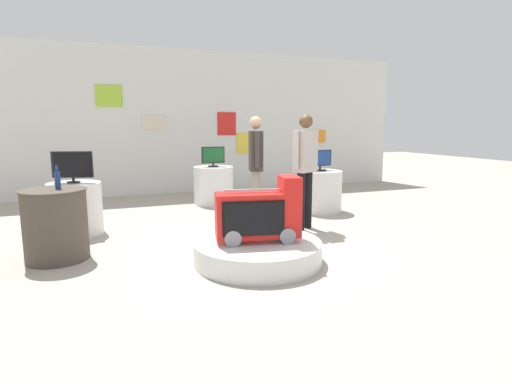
{
  "coord_description": "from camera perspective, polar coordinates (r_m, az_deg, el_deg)",
  "views": [
    {
      "loc": [
        -1.89,
        -4.78,
        1.56
      ],
      "look_at": [
        -0.21,
        -0.28,
        0.77
      ],
      "focal_mm": 28.31,
      "sensor_mm": 36.0,
      "label": 1
    }
  ],
  "objects": [
    {
      "name": "tv_on_right_rear",
      "position": [
        6.3,
        -24.5,
        3.39
      ],
      "size": [
        0.56,
        0.2,
        0.45
      ],
      "color": "black",
      "rests_on": "display_pedestal_right_rear"
    },
    {
      "name": "main_display_pedestal",
      "position": [
        4.71,
        0.22,
        -8.39
      ],
      "size": [
        1.47,
        1.47,
        0.25
      ],
      "primitive_type": "cylinder",
      "color": "silver",
      "rests_on": "ground"
    },
    {
      "name": "ground_plane",
      "position": [
        5.38,
        1.03,
        -7.51
      ],
      "size": [
        30.0,
        30.0,
        0.0
      ],
      "primitive_type": "plane",
      "color": "#A8A091"
    },
    {
      "name": "back_wall_display",
      "position": [
        9.64,
        -9.34,
        9.68
      ],
      "size": [
        10.93,
        0.13,
        3.27
      ],
      "color": "silver",
      "rests_on": "ground"
    },
    {
      "name": "shopper_browsing_near_truck",
      "position": [
        6.06,
        6.96,
        4.1
      ],
      "size": [
        0.5,
        0.36,
        1.72
      ],
      "color": "black",
      "rests_on": "ground"
    },
    {
      "name": "tv_on_center_rear",
      "position": [
        7.4,
        9.07,
        4.5
      ],
      "size": [
        0.48,
        0.24,
        0.37
      ],
      "color": "black",
      "rests_on": "display_pedestal_center_rear"
    },
    {
      "name": "bottle_on_side_table",
      "position": [
        5.17,
        -26.23,
        1.58
      ],
      "size": [
        0.06,
        0.06,
        0.27
      ],
      "color": "navy",
      "rests_on": "side_table_round"
    },
    {
      "name": "novelty_firetruck_tv",
      "position": [
        4.59,
        0.48,
        -3.31
      ],
      "size": [
        1.0,
        0.54,
        0.74
      ],
      "color": "gray",
      "rests_on": "main_display_pedestal"
    },
    {
      "name": "side_table_round",
      "position": [
        5.26,
        -26.45,
        -4.08
      ],
      "size": [
        0.73,
        0.73,
        0.84
      ],
      "color": "#4C4238",
      "rests_on": "ground"
    },
    {
      "name": "display_pedestal_right_rear",
      "position": [
        6.39,
        -24.14,
        -2.14
      ],
      "size": [
        0.74,
        0.74,
        0.75
      ],
      "primitive_type": "cylinder",
      "color": "silver",
      "rests_on": "ground"
    },
    {
      "name": "display_pedestal_left_rear",
      "position": [
        8.15,
        -6.01,
        0.96
      ],
      "size": [
        0.79,
        0.79,
        0.75
      ],
      "primitive_type": "cylinder",
      "color": "silver",
      "rests_on": "ground"
    },
    {
      "name": "display_pedestal_center_rear",
      "position": [
        7.48,
        8.95,
        0.13
      ],
      "size": [
        0.81,
        0.81,
        0.75
      ],
      "primitive_type": "cylinder",
      "color": "silver",
      "rests_on": "ground"
    },
    {
      "name": "tv_on_left_rear",
      "position": [
        8.09,
        -6.07,
        5.04
      ],
      "size": [
        0.47,
        0.21,
        0.4
      ],
      "color": "black",
      "rests_on": "display_pedestal_left_rear"
    },
    {
      "name": "shopper_browsing_rear",
      "position": [
        6.5,
        -0.04,
        4.41
      ],
      "size": [
        0.29,
        0.55,
        1.71
      ],
      "color": "gray",
      "rests_on": "ground"
    }
  ]
}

